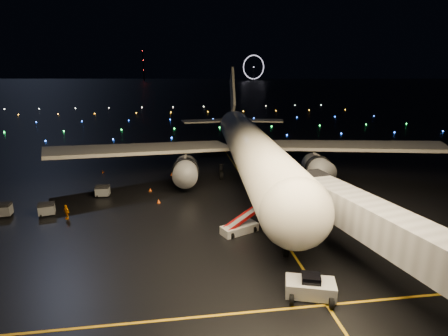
{
  "coord_description": "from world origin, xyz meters",
  "views": [
    {
      "loc": [
        1.11,
        -31.45,
        17.02
      ],
      "look_at": [
        7.21,
        12.0,
        5.0
      ],
      "focal_mm": 28.0,
      "sensor_mm": 36.0,
      "label": 1
    }
  ],
  "objects_px": {
    "pushback_tug": "(310,285)",
    "baggage_cart_1": "(47,209)",
    "crew_c": "(66,212)",
    "airliner": "(247,122)",
    "baggage_cart_2": "(2,210)",
    "baggage_cart_0": "(103,191)",
    "belt_loader": "(240,220)"
  },
  "relations": [
    {
      "from": "pushback_tug",
      "to": "crew_c",
      "type": "relative_size",
      "value": 2.18
    },
    {
      "from": "crew_c",
      "to": "baggage_cart_1",
      "type": "relative_size",
      "value": 0.95
    },
    {
      "from": "baggage_cart_0",
      "to": "baggage_cart_1",
      "type": "bearing_deg",
      "value": -129.91
    },
    {
      "from": "baggage_cart_1",
      "to": "baggage_cart_2",
      "type": "height_order",
      "value": "baggage_cart_2"
    },
    {
      "from": "pushback_tug",
      "to": "baggage_cart_2",
      "type": "height_order",
      "value": "pushback_tug"
    },
    {
      "from": "airliner",
      "to": "baggage_cart_1",
      "type": "height_order",
      "value": "airliner"
    },
    {
      "from": "airliner",
      "to": "crew_c",
      "type": "height_order",
      "value": "airliner"
    },
    {
      "from": "belt_loader",
      "to": "baggage_cart_1",
      "type": "relative_size",
      "value": 3.29
    },
    {
      "from": "baggage_cart_1",
      "to": "baggage_cart_2",
      "type": "relative_size",
      "value": 0.95
    },
    {
      "from": "pushback_tug",
      "to": "crew_c",
      "type": "distance_m",
      "value": 29.79
    },
    {
      "from": "pushback_tug",
      "to": "belt_loader",
      "type": "distance_m",
      "value": 12.36
    },
    {
      "from": "airliner",
      "to": "belt_loader",
      "type": "height_order",
      "value": "airliner"
    },
    {
      "from": "baggage_cart_1",
      "to": "crew_c",
      "type": "bearing_deg",
      "value": -41.11
    },
    {
      "from": "airliner",
      "to": "crew_c",
      "type": "relative_size",
      "value": 36.51
    },
    {
      "from": "belt_loader",
      "to": "baggage_cart_2",
      "type": "bearing_deg",
      "value": 139.08
    },
    {
      "from": "pushback_tug",
      "to": "baggage_cart_1",
      "type": "xyz_separation_m",
      "value": [
        -26.1,
        19.9,
        -0.13
      ]
    },
    {
      "from": "airliner",
      "to": "baggage_cart_1",
      "type": "xyz_separation_m",
      "value": [
        -27.93,
        -14.13,
        -8.3
      ]
    },
    {
      "from": "belt_loader",
      "to": "baggage_cart_0",
      "type": "bearing_deg",
      "value": 116.38
    },
    {
      "from": "crew_c",
      "to": "baggage_cart_1",
      "type": "height_order",
      "value": "crew_c"
    },
    {
      "from": "crew_c",
      "to": "baggage_cart_0",
      "type": "distance_m",
      "value": 8.04
    },
    {
      "from": "pushback_tug",
      "to": "baggage_cart_2",
      "type": "xyz_separation_m",
      "value": [
        -31.33,
        20.29,
        -0.09
      ]
    },
    {
      "from": "belt_loader",
      "to": "pushback_tug",
      "type": "bearing_deg",
      "value": -97.73
    },
    {
      "from": "crew_c",
      "to": "baggage_cart_1",
      "type": "distance_m",
      "value": 3.07
    },
    {
      "from": "crew_c",
      "to": "baggage_cart_2",
      "type": "relative_size",
      "value": 0.9
    },
    {
      "from": "airliner",
      "to": "baggage_cart_2",
      "type": "xyz_separation_m",
      "value": [
        -33.16,
        -13.74,
        -8.26
      ]
    },
    {
      "from": "airliner",
      "to": "baggage_cart_2",
      "type": "height_order",
      "value": "airliner"
    },
    {
      "from": "baggage_cart_2",
      "to": "baggage_cart_0",
      "type": "bearing_deg",
      "value": 24.26
    },
    {
      "from": "crew_c",
      "to": "belt_loader",
      "type": "bearing_deg",
      "value": 22.43
    },
    {
      "from": "crew_c",
      "to": "baggage_cart_2",
      "type": "xyz_separation_m",
      "value": [
        -7.94,
        1.83,
        -0.05
      ]
    },
    {
      "from": "airliner",
      "to": "pushback_tug",
      "type": "xyz_separation_m",
      "value": [
        -1.83,
        -34.03,
        -8.17
      ]
    },
    {
      "from": "belt_loader",
      "to": "crew_c",
      "type": "xyz_separation_m",
      "value": [
        -19.92,
        6.61,
        -0.59
      ]
    },
    {
      "from": "pushback_tug",
      "to": "airliner",
      "type": "bearing_deg",
      "value": 103.83
    }
  ]
}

